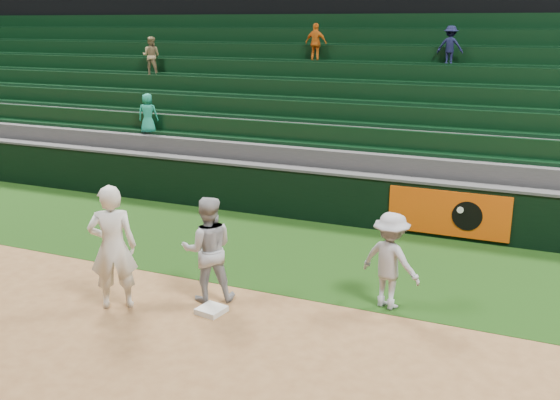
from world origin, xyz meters
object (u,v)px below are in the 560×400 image
object	(u,v)px
first_base	(211,310)
baserunner	(208,249)
first_baseman	(113,247)
base_coach	(390,261)

from	to	relation	value
first_base	baserunner	distance (m)	1.02
first_baseman	base_coach	xyz separation A→B (m)	(4.20, 1.77, -0.23)
first_base	first_baseman	world-z (taller)	first_baseman
baserunner	base_coach	xyz separation A→B (m)	(2.91, 0.91, -0.09)
baserunner	base_coach	distance (m)	3.05
first_baseman	baserunner	bearing A→B (deg)	-177.95
first_base	base_coach	world-z (taller)	base_coach
first_baseman	base_coach	size ratio (longest dim) A/B	1.29
first_baseman	base_coach	distance (m)	4.56
first_base	base_coach	bearing A→B (deg)	27.40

